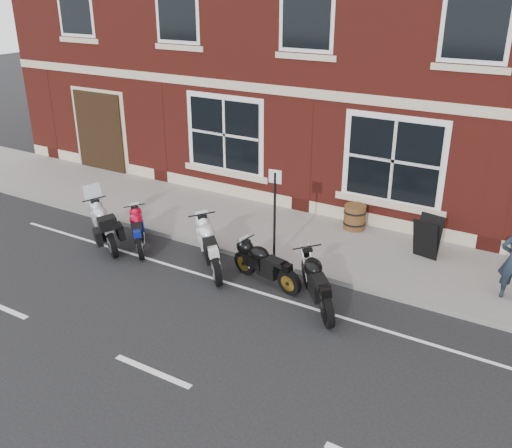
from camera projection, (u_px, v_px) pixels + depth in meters
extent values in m
plane|color=black|center=(246.00, 294.00, 12.00)|extent=(80.00, 80.00, 0.00)
cube|color=slate|center=(309.00, 240.00, 14.34)|extent=(30.00, 3.00, 0.12)
cube|color=slate|center=(278.00, 265.00, 13.10)|extent=(30.00, 0.16, 0.12)
cylinder|color=black|center=(101.00, 222.00, 14.71)|extent=(0.61, 0.47, 0.65)
cylinder|color=black|center=(113.00, 244.00, 13.50)|extent=(0.61, 0.47, 0.65)
cube|color=black|center=(105.00, 219.00, 14.01)|extent=(0.81, 0.65, 0.22)
ellipsoid|color=#AEAEB3|center=(103.00, 212.00, 14.09)|extent=(0.67, 0.62, 0.32)
cube|color=black|center=(108.00, 222.00, 13.64)|extent=(0.61, 0.53, 0.10)
cube|color=silver|center=(97.00, 192.00, 14.36)|extent=(0.27, 0.38, 0.46)
cylinder|color=black|center=(140.00, 226.00, 14.56)|extent=(0.47, 0.49, 0.57)
cylinder|color=black|center=(141.00, 248.00, 13.41)|extent=(0.47, 0.49, 0.57)
cube|color=black|center=(140.00, 225.00, 13.90)|extent=(0.64, 0.66, 0.20)
ellipsoid|color=#B70722|center=(139.00, 219.00, 13.98)|extent=(0.57, 0.58, 0.28)
cube|color=black|center=(140.00, 228.00, 13.56)|extent=(0.50, 0.51, 0.09)
cylinder|color=black|center=(246.00, 262.00, 12.72)|extent=(0.59, 0.24, 0.57)
cylinder|color=black|center=(290.00, 282.00, 11.90)|extent=(0.59, 0.24, 0.57)
cube|color=black|center=(266.00, 258.00, 12.22)|extent=(0.75, 0.37, 0.20)
ellipsoid|color=black|center=(262.00, 252.00, 12.26)|extent=(0.56, 0.43, 0.29)
cube|color=black|center=(279.00, 261.00, 11.96)|extent=(0.53, 0.34, 0.09)
cylinder|color=black|center=(207.00, 241.00, 13.63)|extent=(0.58, 0.59, 0.68)
cylinder|color=black|center=(218.00, 270.00, 12.25)|extent=(0.58, 0.59, 0.68)
cube|color=black|center=(211.00, 239.00, 12.84)|extent=(0.78, 0.79, 0.24)
ellipsoid|color=silver|center=(210.00, 231.00, 12.94)|extent=(0.69, 0.70, 0.34)
cube|color=black|center=(214.00, 244.00, 12.43)|extent=(0.61, 0.61, 0.11)
cylinder|color=black|center=(310.00, 274.00, 12.12)|extent=(0.52, 0.58, 0.65)
cylinder|color=black|center=(329.00, 311.00, 10.79)|extent=(0.52, 0.58, 0.65)
cube|color=black|center=(319.00, 275.00, 11.36)|extent=(0.71, 0.78, 0.22)
ellipsoid|color=black|center=(317.00, 266.00, 11.45)|extent=(0.65, 0.67, 0.33)
cube|color=black|center=(325.00, 281.00, 10.96)|extent=(0.56, 0.60, 0.10)
cylinder|color=#543C16|center=(355.00, 217.00, 14.72)|extent=(0.55, 0.55, 0.65)
cylinder|color=black|center=(354.00, 223.00, 14.78)|extent=(0.58, 0.58, 0.05)
cylinder|color=black|center=(355.00, 211.00, 14.65)|extent=(0.58, 0.58, 0.05)
cylinder|color=black|center=(275.00, 217.00, 12.85)|extent=(0.06, 0.06, 2.10)
cube|color=silver|center=(275.00, 177.00, 12.47)|extent=(0.31, 0.04, 0.31)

